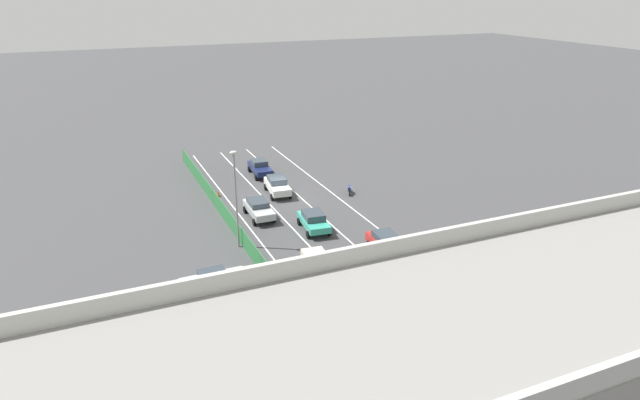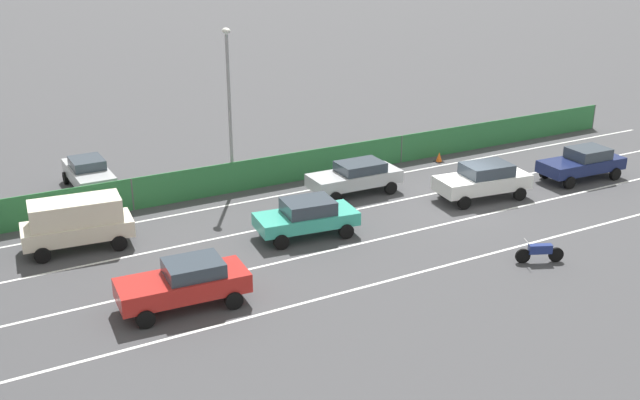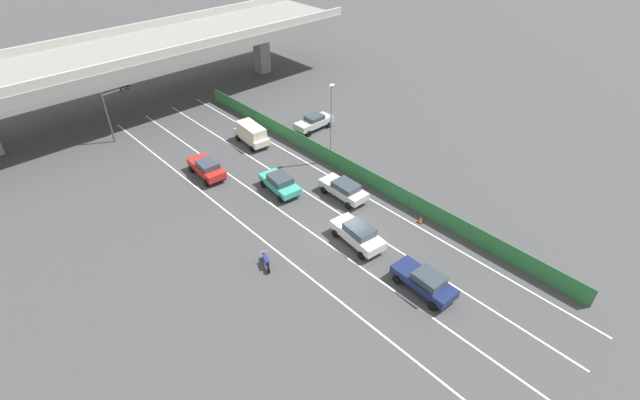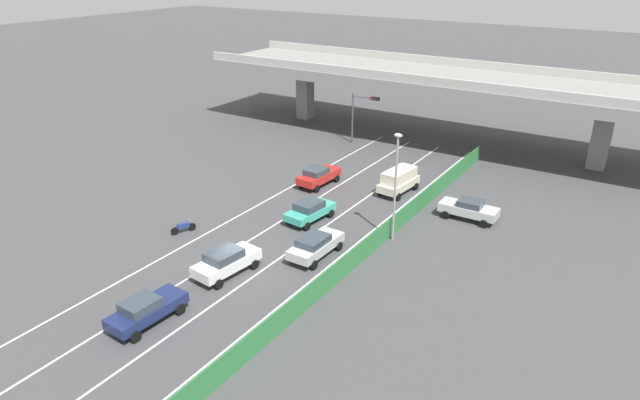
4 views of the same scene
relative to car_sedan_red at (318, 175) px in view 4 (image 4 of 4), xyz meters
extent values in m
plane|color=#424244|center=(3.29, -15.02, -0.92)|extent=(300.00, 300.00, 0.00)
cube|color=silver|center=(-1.81, -8.40, -0.92)|extent=(0.14, 49.25, 0.01)
cube|color=silver|center=(1.59, -8.40, -0.92)|extent=(0.14, 49.25, 0.01)
cube|color=silver|center=(4.99, -8.40, -0.92)|extent=(0.14, 49.25, 0.01)
cube|color=silver|center=(8.40, -8.40, -0.92)|extent=(0.14, 49.25, 0.01)
cube|color=gray|center=(3.29, 18.23, 5.77)|extent=(53.05, 11.66, 1.15)
cube|color=#B2B2AD|center=(3.29, 12.63, 6.79)|extent=(53.05, 0.30, 0.90)
cube|color=#B2B2AD|center=(3.29, 23.82, 6.79)|extent=(53.05, 0.30, 0.90)
cube|color=gray|center=(-13.68, 18.23, 2.14)|extent=(1.63, 1.63, 6.11)
cube|color=gray|center=(20.27, 18.23, 2.14)|extent=(1.63, 1.63, 6.11)
cube|color=#2D753D|center=(9.94, -8.40, -0.14)|extent=(0.06, 45.25, 1.56)
cylinder|color=#4C514C|center=(9.94, -15.94, -0.14)|extent=(0.10, 0.10, 1.56)
cylinder|color=#4C514C|center=(9.94, -0.85, -0.14)|extent=(0.10, 0.10, 1.56)
cylinder|color=#4C514C|center=(9.94, 14.23, -0.14)|extent=(0.10, 0.10, 1.56)
cube|color=red|center=(0.01, 0.09, -0.10)|extent=(2.09, 4.61, 0.68)
cube|color=#333D47|center=(-0.02, -0.33, 0.49)|extent=(1.71, 2.05, 0.50)
cylinder|color=black|center=(-0.79, 1.67, -0.60)|extent=(0.26, 0.65, 0.64)
cylinder|color=black|center=(1.00, 1.56, -0.60)|extent=(0.26, 0.65, 0.64)
cylinder|color=black|center=(-0.99, -1.38, -0.60)|extent=(0.26, 0.65, 0.64)
cylinder|color=black|center=(0.80, -1.50, -0.60)|extent=(0.26, 0.65, 0.64)
cube|color=silver|center=(3.35, -16.13, -0.09)|extent=(2.34, 4.77, 0.69)
cube|color=#333D47|center=(3.33, -16.31, 0.54)|extent=(1.86, 2.42, 0.57)
cylinder|color=black|center=(2.62, -14.47, -0.60)|extent=(0.29, 0.66, 0.64)
cylinder|color=black|center=(4.44, -14.68, -0.60)|extent=(0.29, 0.66, 0.64)
cylinder|color=black|center=(2.26, -17.58, -0.60)|extent=(0.29, 0.66, 0.64)
cylinder|color=black|center=(4.08, -17.78, -0.60)|extent=(0.29, 0.66, 0.64)
cube|color=teal|center=(3.44, -6.55, -0.16)|extent=(2.31, 4.48, 0.56)
cube|color=#333D47|center=(3.43, -6.65, 0.41)|extent=(1.85, 2.26, 0.57)
cylinder|color=black|center=(2.68, -5.00, -0.60)|extent=(0.29, 0.66, 0.64)
cylinder|color=black|center=(4.52, -5.20, -0.60)|extent=(0.29, 0.66, 0.64)
cylinder|color=black|center=(2.36, -7.90, -0.60)|extent=(0.29, 0.66, 0.64)
cylinder|color=black|center=(4.19, -8.11, -0.60)|extent=(0.29, 0.66, 0.64)
cube|color=navy|center=(3.10, -22.53, -0.13)|extent=(2.00, 4.68, 0.61)
cube|color=#333D47|center=(3.08, -22.93, 0.45)|extent=(1.66, 2.04, 0.55)
cylinder|color=black|center=(2.30, -20.92, -0.60)|extent=(0.25, 0.65, 0.64)
cylinder|color=black|center=(4.07, -21.01, -0.60)|extent=(0.25, 0.65, 0.64)
cylinder|color=black|center=(2.14, -24.04, -0.60)|extent=(0.25, 0.65, 0.64)
cylinder|color=black|center=(3.91, -24.13, -0.60)|extent=(0.25, 0.65, 0.64)
cube|color=beige|center=(6.79, 2.26, -0.10)|extent=(2.21, 4.51, 0.67)
cube|color=beige|center=(6.79, 2.26, 0.71)|extent=(1.92, 3.71, 0.96)
cylinder|color=black|center=(6.04, 3.82, -0.60)|extent=(0.28, 0.66, 0.64)
cylinder|color=black|center=(7.83, 3.65, -0.60)|extent=(0.28, 0.66, 0.64)
cylinder|color=black|center=(5.75, 0.87, -0.60)|extent=(0.28, 0.66, 0.64)
cylinder|color=black|center=(7.54, 0.69, -0.60)|extent=(0.28, 0.66, 0.64)
cube|color=#B7BABC|center=(6.91, -11.05, -0.13)|extent=(1.90, 4.63, 0.63)
cube|color=#333D47|center=(6.90, -11.37, 0.43)|extent=(1.63, 2.27, 0.48)
cylinder|color=black|center=(6.04, -9.47, -0.60)|extent=(0.23, 0.64, 0.64)
cylinder|color=black|center=(7.84, -9.51, -0.60)|extent=(0.23, 0.64, 0.64)
cylinder|color=black|center=(5.97, -12.59, -0.60)|extent=(0.23, 0.64, 0.64)
cylinder|color=black|center=(7.77, -12.63, -0.60)|extent=(0.23, 0.64, 0.64)
cylinder|color=black|center=(-3.06, -12.77, -0.62)|extent=(0.33, 0.59, 0.60)
cylinder|color=black|center=(-3.61, -14.01, -0.62)|extent=(0.33, 0.59, 0.60)
cube|color=navy|center=(-3.34, -13.39, -0.34)|extent=(0.63, 0.95, 0.36)
cylinder|color=#B2B2B2|center=(-3.11, -12.87, 0.00)|extent=(0.56, 0.27, 0.03)
cube|color=#B2B5B7|center=(13.71, 0.31, -0.10)|extent=(4.49, 1.78, 0.67)
cube|color=#333D47|center=(13.82, 0.31, 0.47)|extent=(1.85, 1.54, 0.47)
cylinder|color=black|center=(12.19, -0.57, -0.60)|extent=(0.64, 0.23, 0.64)
cylinder|color=black|center=(12.18, 1.16, -0.60)|extent=(0.64, 0.23, 0.64)
cylinder|color=black|center=(15.24, -0.54, -0.60)|extent=(0.64, 0.23, 0.64)
cylinder|color=black|center=(15.22, 1.19, -0.60)|extent=(0.64, 0.23, 0.64)
cylinder|color=#47474C|center=(-3.66, 12.50, 1.81)|extent=(0.18, 0.18, 5.45)
cylinder|color=#47474C|center=(-2.26, 12.66, 4.23)|extent=(2.80, 0.42, 0.12)
cube|color=black|center=(-1.15, 12.78, 4.23)|extent=(0.98, 0.38, 0.32)
sphere|color=red|center=(-1.43, 12.58, 4.23)|extent=(0.20, 0.20, 0.20)
sphere|color=#3B2806|center=(-1.13, 12.62, 4.23)|extent=(0.20, 0.20, 0.20)
sphere|color=black|center=(-0.83, 12.65, 4.23)|extent=(0.20, 0.20, 0.20)
cylinder|color=gray|center=(10.25, -5.98, 2.93)|extent=(0.16, 0.16, 7.69)
ellipsoid|color=silver|center=(10.25, -5.98, 6.95)|extent=(0.60, 0.36, 0.28)
cone|color=orange|center=(9.00, -17.87, -0.64)|extent=(0.36, 0.36, 0.56)
cube|color=black|center=(9.00, -17.87, -0.91)|extent=(0.47, 0.47, 0.03)
camera|label=1|loc=(20.47, 33.93, 18.89)|focal=31.39mm
camera|label=2|loc=(-22.24, 6.84, 11.72)|focal=41.27mm
camera|label=3|loc=(-17.23, -34.15, 22.77)|focal=26.09mm
camera|label=4|loc=(25.55, -39.68, 18.16)|focal=31.79mm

